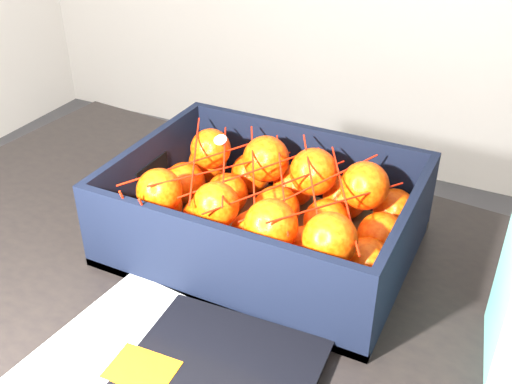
% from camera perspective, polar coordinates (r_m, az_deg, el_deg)
% --- Properties ---
extents(table, '(1.26, 0.89, 0.75)m').
position_cam_1_polar(table, '(0.89, -3.73, -14.49)').
color(table, black).
rests_on(table, ground).
extents(produce_crate, '(0.41, 0.31, 0.13)m').
position_cam_1_polar(produce_crate, '(0.88, 0.87, -2.90)').
color(produce_crate, olive).
rests_on(produce_crate, table).
extents(clementine_heap, '(0.39, 0.29, 0.12)m').
position_cam_1_polar(clementine_heap, '(0.86, 1.20, -1.86)').
color(clementine_heap, '#FF3E05').
rests_on(clementine_heap, produce_crate).
extents(mesh_net, '(0.34, 0.27, 0.09)m').
position_cam_1_polar(mesh_net, '(0.83, 0.10, 1.20)').
color(mesh_net, red).
rests_on(mesh_net, clementine_heap).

